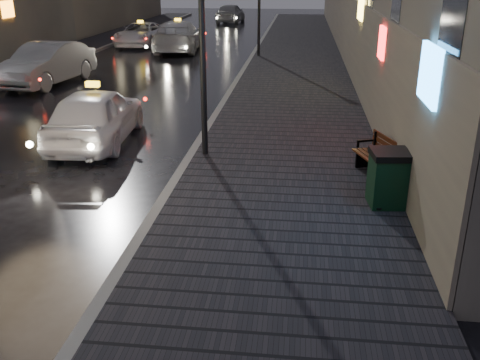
% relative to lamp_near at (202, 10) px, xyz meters
% --- Properties ---
extents(ground, '(120.00, 120.00, 0.00)m').
position_rel_lamp_near_xyz_m(ground, '(-1.85, -6.00, -3.49)').
color(ground, black).
rests_on(ground, ground).
extents(sidewalk, '(4.60, 58.00, 0.15)m').
position_rel_lamp_near_xyz_m(sidewalk, '(2.05, 15.00, -3.41)').
color(sidewalk, black).
rests_on(sidewalk, ground).
extents(curb, '(0.20, 58.00, 0.15)m').
position_rel_lamp_near_xyz_m(curb, '(-0.35, 15.00, -3.41)').
color(curb, slate).
rests_on(curb, ground).
extents(sidewalk_far, '(2.40, 58.00, 0.15)m').
position_rel_lamp_near_xyz_m(sidewalk_far, '(-10.55, 15.00, -3.41)').
color(sidewalk_far, black).
rests_on(sidewalk_far, ground).
extents(curb_far, '(0.20, 58.00, 0.15)m').
position_rel_lamp_near_xyz_m(curb_far, '(-9.25, 15.00, -3.41)').
color(curb_far, slate).
rests_on(curb_far, ground).
extents(lamp_near, '(0.36, 0.36, 5.28)m').
position_rel_lamp_near_xyz_m(lamp_near, '(0.00, 0.00, 0.00)').
color(lamp_near, black).
rests_on(lamp_near, sidewalk).
extents(bench, '(1.09, 1.74, 0.84)m').
position_rel_lamp_near_xyz_m(bench, '(4.06, -1.14, -2.92)').
color(bench, black).
rests_on(bench, sidewalk).
extents(trash_bin, '(0.77, 0.77, 1.07)m').
position_rel_lamp_near_xyz_m(trash_bin, '(3.95, -2.60, -2.79)').
color(trash_bin, black).
rests_on(trash_bin, sidewalk).
extents(taxi_near, '(2.07, 4.52, 1.50)m').
position_rel_lamp_near_xyz_m(taxi_near, '(-3.10, 1.03, -2.74)').
color(taxi_near, white).
rests_on(taxi_near, ground).
extents(car_left_mid, '(2.37, 5.14, 1.63)m').
position_rel_lamp_near_xyz_m(car_left_mid, '(-7.88, 8.35, -2.67)').
color(car_left_mid, gray).
rests_on(car_left_mid, ground).
extents(taxi_mid, '(2.73, 5.90, 1.67)m').
position_rel_lamp_near_xyz_m(taxi_mid, '(-4.70, 18.10, -2.65)').
color(taxi_mid, silver).
rests_on(taxi_mid, ground).
extents(taxi_far, '(2.52, 4.98, 1.35)m').
position_rel_lamp_near_xyz_m(taxi_far, '(-7.50, 20.29, -2.81)').
color(taxi_far, white).
rests_on(taxi_far, ground).
extents(car_far, '(2.25, 4.91, 1.63)m').
position_rel_lamp_near_xyz_m(car_far, '(-4.04, 35.53, -2.67)').
color(car_far, gray).
rests_on(car_far, ground).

